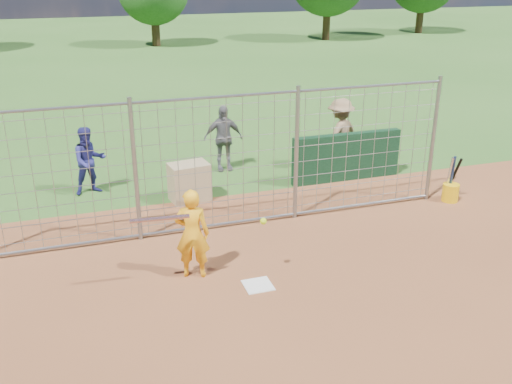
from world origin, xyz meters
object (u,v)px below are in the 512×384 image
object	(u,v)px
bystander_a	(89,161)
bystander_c	(340,135)
equipment_bin	(189,182)
batter	(192,234)
bystander_b	(223,138)
bucket_with_bats	(451,190)

from	to	relation	value
bystander_a	bystander_c	bearing A→B (deg)	-14.32
bystander_c	bystander_a	bearing A→B (deg)	-31.00
bystander_a	equipment_bin	world-z (taller)	bystander_a
batter	bystander_a	distance (m)	4.38
bystander_b	equipment_bin	world-z (taller)	bystander_b
batter	bystander_b	size ratio (longest dim) A/B	0.94
bystander_c	equipment_bin	size ratio (longest dim) A/B	2.16
batter	equipment_bin	world-z (taller)	batter
batter	bystander_b	distance (m)	5.05
bystander_a	equipment_bin	distance (m)	2.23
batter	equipment_bin	xyz separation A→B (m)	(0.61, 3.12, -0.34)
bystander_b	bystander_c	size ratio (longest dim) A/B	0.91
bystander_c	bucket_with_bats	world-z (taller)	bystander_c
bystander_b	equipment_bin	distance (m)	2.03
equipment_bin	bucket_with_bats	size ratio (longest dim) A/B	0.82
bystander_c	bucket_with_bats	bearing A→B (deg)	89.22
bucket_with_bats	bystander_b	bearing A→B (deg)	139.51
bystander_b	equipment_bin	size ratio (longest dim) A/B	1.97
bystander_a	bucket_with_bats	distance (m)	7.65
bystander_b	bystander_c	distance (m)	2.78
equipment_bin	bucket_with_bats	bearing A→B (deg)	-26.87
batter	bystander_a	xyz separation A→B (m)	(-1.31, 4.17, -0.00)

